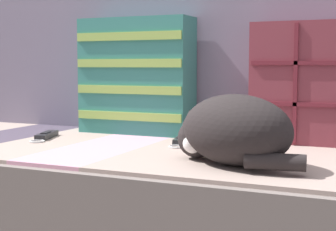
{
  "coord_description": "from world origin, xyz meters",
  "views": [
    {
      "loc": [
        0.69,
        -1.3,
        0.67
      ],
      "look_at": [
        0.09,
        0.04,
        0.52
      ],
      "focal_mm": 55.0,
      "sensor_mm": 36.0,
      "label": 1
    }
  ],
  "objects_px": {
    "throw_pillow_striped": "(136,76)",
    "game_remote_far": "(181,140)",
    "couch": "(151,212)",
    "game_remote_near": "(46,136)",
    "throw_pillow_quilted": "(323,83)",
    "sleeping_cat": "(231,132)"
  },
  "relations": [
    {
      "from": "couch",
      "to": "game_remote_near",
      "type": "relative_size",
      "value": 9.46
    },
    {
      "from": "throw_pillow_striped",
      "to": "game_remote_near",
      "type": "distance_m",
      "value": 0.38
    },
    {
      "from": "throw_pillow_quilted",
      "to": "game_remote_near",
      "type": "relative_size",
      "value": 2.19
    },
    {
      "from": "couch",
      "to": "throw_pillow_quilted",
      "type": "height_order",
      "value": "throw_pillow_quilted"
    },
    {
      "from": "game_remote_near",
      "to": "game_remote_far",
      "type": "distance_m",
      "value": 0.46
    },
    {
      "from": "couch",
      "to": "throw_pillow_quilted",
      "type": "distance_m",
      "value": 0.67
    },
    {
      "from": "throw_pillow_striped",
      "to": "throw_pillow_quilted",
      "type": "bearing_deg",
      "value": 0.04
    },
    {
      "from": "throw_pillow_quilted",
      "to": "throw_pillow_striped",
      "type": "height_order",
      "value": "throw_pillow_striped"
    },
    {
      "from": "throw_pillow_striped",
      "to": "game_remote_near",
      "type": "bearing_deg",
      "value": -131.88
    },
    {
      "from": "throw_pillow_striped",
      "to": "sleeping_cat",
      "type": "xyz_separation_m",
      "value": [
        0.49,
        -0.44,
        -0.12
      ]
    },
    {
      "from": "couch",
      "to": "game_remote_near",
      "type": "distance_m",
      "value": 0.44
    },
    {
      "from": "throw_pillow_quilted",
      "to": "throw_pillow_striped",
      "type": "relative_size",
      "value": 1.05
    },
    {
      "from": "game_remote_far",
      "to": "couch",
      "type": "bearing_deg",
      "value": -143.15
    },
    {
      "from": "throw_pillow_quilted",
      "to": "game_remote_far",
      "type": "xyz_separation_m",
      "value": [
        -0.4,
        -0.16,
        -0.18
      ]
    },
    {
      "from": "throw_pillow_striped",
      "to": "game_remote_far",
      "type": "height_order",
      "value": "throw_pillow_striped"
    },
    {
      "from": "couch",
      "to": "game_remote_near",
      "type": "bearing_deg",
      "value": -176.36
    },
    {
      "from": "throw_pillow_striped",
      "to": "sleeping_cat",
      "type": "bearing_deg",
      "value": -41.85
    },
    {
      "from": "couch",
      "to": "game_remote_far",
      "type": "height_order",
      "value": "game_remote_far"
    },
    {
      "from": "game_remote_far",
      "to": "throw_pillow_striped",
      "type": "bearing_deg",
      "value": 146.46
    },
    {
      "from": "throw_pillow_quilted",
      "to": "throw_pillow_striped",
      "type": "xyz_separation_m",
      "value": [
        -0.64,
        -0.0,
        0.02
      ]
    },
    {
      "from": "sleeping_cat",
      "to": "game_remote_near",
      "type": "bearing_deg",
      "value": 164.6
    },
    {
      "from": "game_remote_near",
      "to": "game_remote_far",
      "type": "bearing_deg",
      "value": 10.25
    }
  ]
}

